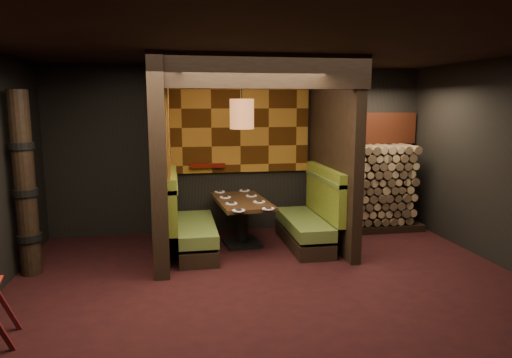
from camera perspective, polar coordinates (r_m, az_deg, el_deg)
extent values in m
cube|color=black|center=(5.67, 2.39, -13.83)|extent=(6.50, 5.50, 0.02)
cube|color=black|center=(5.24, 2.61, 16.34)|extent=(6.50, 5.50, 0.02)
cube|color=black|center=(7.96, -1.86, 3.66)|extent=(6.50, 0.02, 2.85)
cube|color=black|center=(2.71, 15.48, -8.23)|extent=(6.50, 0.02, 2.85)
cube|color=black|center=(6.78, -11.84, 2.44)|extent=(0.20, 2.20, 2.85)
cube|color=black|center=(7.25, 9.61, 2.96)|extent=(0.15, 2.10, 2.85)
cube|color=black|center=(5.90, 0.81, 13.34)|extent=(2.85, 0.18, 0.44)
cube|color=#965F1E|center=(7.88, -2.00, 6.48)|extent=(2.40, 0.06, 1.55)
cube|color=#965F1E|center=(6.92, -10.92, 6.14)|extent=(0.04, 1.85, 1.45)
cube|color=#571008|center=(7.82, -6.08, 1.70)|extent=(0.60, 0.12, 0.07)
cube|color=black|center=(7.06, -7.42, -8.09)|extent=(0.55, 1.60, 0.22)
cube|color=#52652B|center=(6.99, -7.47, -6.13)|extent=(0.55, 1.60, 0.18)
cube|color=#4A5714|center=(6.89, -10.32, -3.10)|extent=(0.12, 1.60, 0.78)
cube|color=#52652B|center=(6.83, -10.41, -0.23)|extent=(0.15, 1.60, 0.06)
cube|color=black|center=(7.33, 5.93, -7.41)|extent=(0.55, 1.60, 0.22)
cube|color=#52652B|center=(7.26, 5.96, -5.52)|extent=(0.55, 1.60, 0.18)
cube|color=#4A5714|center=(7.27, 8.56, -2.40)|extent=(0.12, 1.60, 0.78)
cube|color=#52652B|center=(7.20, 8.62, 0.33)|extent=(0.15, 1.60, 0.06)
cube|color=black|center=(7.34, -1.75, -7.98)|extent=(0.60, 0.60, 0.06)
cylinder|color=black|center=(7.26, -1.77, -5.67)|extent=(0.20, 0.20, 0.67)
cube|color=#3D2818|center=(7.17, -1.78, -2.85)|extent=(0.87, 1.45, 0.06)
cylinder|color=white|center=(6.44, -2.19, -3.95)|extent=(0.18, 0.18, 0.01)
cube|color=black|center=(6.43, -2.19, -3.81)|extent=(0.08, 0.12, 0.02)
cylinder|color=white|center=(6.54, 1.54, -3.72)|extent=(0.18, 0.18, 0.01)
cube|color=black|center=(6.54, 1.54, -3.58)|extent=(0.08, 0.12, 0.02)
cylinder|color=white|center=(6.89, -3.09, -3.06)|extent=(0.18, 0.18, 0.01)
cube|color=black|center=(6.88, -3.09, -2.93)|extent=(0.08, 0.12, 0.02)
cylinder|color=white|center=(6.99, 0.41, -2.86)|extent=(0.18, 0.18, 0.01)
cube|color=black|center=(6.99, 0.41, -2.73)|extent=(0.08, 0.12, 0.02)
cylinder|color=white|center=(7.34, -3.87, -2.28)|extent=(0.18, 0.18, 0.01)
cube|color=black|center=(7.34, -3.87, -2.16)|extent=(0.08, 0.12, 0.02)
cylinder|color=white|center=(7.44, -0.58, -2.11)|extent=(0.18, 0.18, 0.01)
cube|color=black|center=(7.43, -0.58, -1.98)|extent=(0.08, 0.12, 0.02)
cylinder|color=white|center=(7.80, -4.56, -1.59)|extent=(0.18, 0.18, 0.01)
cube|color=black|center=(7.80, -4.56, -1.48)|extent=(0.08, 0.12, 0.02)
cylinder|color=white|center=(7.89, -1.45, -1.44)|extent=(0.18, 0.18, 0.01)
cube|color=black|center=(7.89, -1.45, -1.32)|extent=(0.08, 0.12, 0.02)
cylinder|color=brown|center=(6.96, -1.78, 8.13)|extent=(0.37, 0.37, 0.45)
sphere|color=#FFC672|center=(6.96, -1.78, 8.13)|extent=(0.18, 0.18, 0.18)
cylinder|color=black|center=(6.96, -1.80, 12.27)|extent=(0.02, 0.02, 0.56)
cube|color=#410E11|center=(5.25, -29.04, -13.27)|extent=(0.32, 0.09, 0.70)
cylinder|color=black|center=(6.55, -26.94, -0.63)|extent=(0.26, 0.26, 2.40)
cylinder|color=black|center=(6.70, -26.49, -6.54)|extent=(0.31, 0.31, 0.09)
cylinder|color=black|center=(6.57, -26.87, -1.49)|extent=(0.31, 0.31, 0.09)
cylinder|color=black|center=(6.49, -27.27, 3.72)|extent=(0.31, 0.31, 0.09)
cube|color=black|center=(8.47, 14.18, -5.68)|extent=(1.73, 0.70, 0.12)
cube|color=brown|center=(8.31, 14.39, -0.68)|extent=(1.73, 0.70, 1.38)
cube|color=maroon|center=(8.50, 13.74, 6.16)|extent=(1.83, 0.10, 0.56)
cube|color=black|center=(7.53, 9.59, 3.19)|extent=(0.08, 0.08, 2.85)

